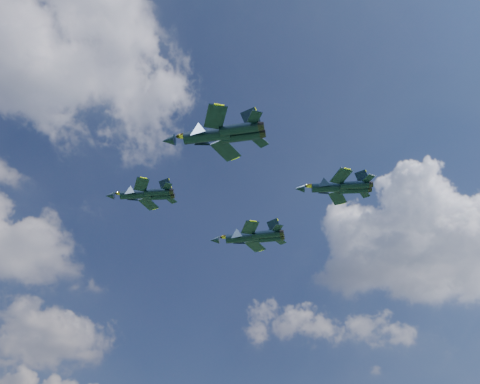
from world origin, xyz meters
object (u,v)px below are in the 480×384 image
jet_right (240,238)px  jet_slot (326,187)px  jet_lead (134,194)px  jet_left (204,136)px

jet_right → jet_slot: size_ratio=1.04×
jet_right → jet_lead: bearing=130.6°
jet_left → jet_slot: (26.42, 4.59, 2.51)m
jet_left → jet_slot: size_ratio=1.10×
jet_lead → jet_right: jet_lead is taller
jet_right → jet_left: bearing=179.4°
jet_left → jet_right: 31.70m
jet_left → jet_slot: jet_slot is taller
jet_lead → jet_left: jet_lead is taller
jet_right → jet_slot: (6.65, -20.19, 1.79)m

